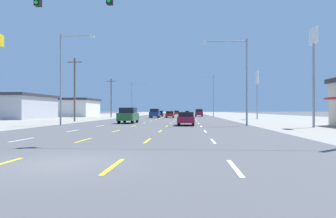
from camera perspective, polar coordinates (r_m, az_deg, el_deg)
ground_plane at (r=75.39m, az=0.79°, el=-1.50°), size 572.00×572.00×0.00m
lot_apron_left at (r=80.57m, az=-17.08°, el=-1.40°), size 28.00×440.00×0.01m
lot_apron_right at (r=78.12m, az=19.24°, el=-1.44°), size 28.00×440.00×0.01m
lane_markings at (r=113.85m, az=1.80°, el=-1.07°), size 10.64×227.60×0.01m
signal_span_wire at (r=16.70m, az=-12.71°, el=12.38°), size 25.94×0.52×9.22m
sedan_inner_right_nearest at (r=33.37m, az=3.38°, el=-1.77°), size 1.80×4.50×1.46m
suv_inner_left_near at (r=39.26m, az=-7.42°, el=-1.14°), size 1.98×4.90×1.98m
suv_inner_left_mid at (r=66.38m, az=-2.47°, el=-0.78°), size 1.98×4.90×1.98m
sedan_center_turn_midfar at (r=67.91m, az=0.37°, el=-1.00°), size 1.80×4.50×1.46m
hatchback_inner_left_far at (r=80.11m, az=-1.56°, el=-0.87°), size 1.72×3.90×1.54m
suv_far_right_farther at (r=83.24m, az=5.80°, el=-0.67°), size 1.98×4.90×1.98m
hatchback_center_turn_farthest at (r=112.16m, az=1.65°, el=-0.69°), size 1.72×3.90×1.54m
sedan_inner_right_distant_a at (r=137.51m, az=3.59°, el=-0.62°), size 1.80×4.50×1.46m
storefront_left_row_1 at (r=66.96m, az=-27.64°, el=0.42°), size 14.02×15.03×4.74m
storefront_left_row_2 at (r=84.40m, az=-18.16°, el=0.27°), size 14.25×12.56×4.73m
pole_sign_right_row_0 at (r=32.86m, az=25.54°, el=9.06°), size 0.24×1.66×9.57m
pole_sign_right_row_1 at (r=58.58m, az=16.32°, el=4.60°), size 0.24×1.74×8.82m
streetlight_left_row_0 at (r=35.83m, az=-18.87°, el=6.43°), size 3.89×0.26×10.11m
streetlight_right_row_0 at (r=33.55m, az=13.55°, el=6.33°), size 4.88×0.26×9.26m
streetlight_left_row_1 at (r=76.88m, az=-6.37°, el=2.37°), size 4.65×0.26×8.68m
streetlight_right_row_1 at (r=75.95m, az=8.14°, el=3.04°), size 4.54×0.26×10.34m
utility_pole_left_row_0 at (r=47.33m, az=-17.05°, el=3.69°), size 2.20×0.26×9.39m
utility_pole_left_row_1 at (r=71.00m, az=-10.58°, el=2.18°), size 2.20×0.26×8.91m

